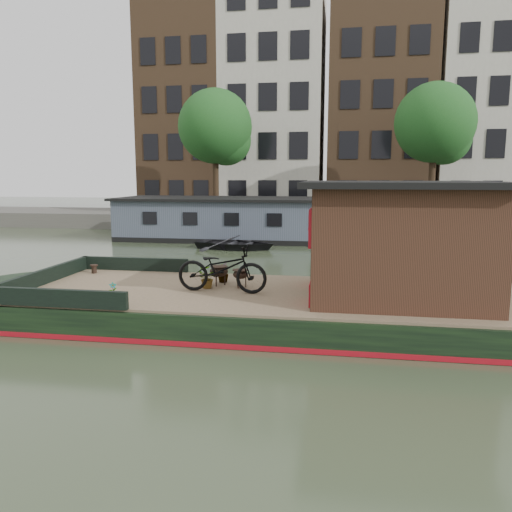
% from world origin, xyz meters
% --- Properties ---
extents(ground, '(120.00, 120.00, 0.00)m').
position_xyz_m(ground, '(0.00, 0.00, 0.00)').
color(ground, '#354028').
rests_on(ground, ground).
extents(houseboat_hull, '(14.01, 4.02, 0.60)m').
position_xyz_m(houseboat_hull, '(-1.33, 0.00, 0.27)').
color(houseboat_hull, black).
rests_on(houseboat_hull, ground).
extents(houseboat_deck, '(11.80, 3.80, 0.05)m').
position_xyz_m(houseboat_deck, '(0.00, 0.00, 0.62)').
color(houseboat_deck, '#866D52').
rests_on(houseboat_deck, houseboat_hull).
extents(bow_bulwark, '(3.00, 4.00, 0.35)m').
position_xyz_m(bow_bulwark, '(-5.07, 0.00, 0.82)').
color(bow_bulwark, black).
rests_on(bow_bulwark, houseboat_deck).
extents(cabin, '(4.00, 3.50, 2.42)m').
position_xyz_m(cabin, '(2.19, 0.00, 1.88)').
color(cabin, black).
rests_on(cabin, houseboat_deck).
extents(bicycle, '(2.05, 0.81, 1.06)m').
position_xyz_m(bicycle, '(-1.56, -0.16, 1.18)').
color(bicycle, black).
rests_on(bicycle, houseboat_deck).
extents(potted_plant_c, '(0.44, 0.39, 0.47)m').
position_xyz_m(potted_plant_c, '(-2.01, 0.14, 0.89)').
color(potted_plant_c, '#99382C').
rests_on(potted_plant_c, houseboat_deck).
extents(potted_plant_d, '(0.28, 0.28, 0.47)m').
position_xyz_m(potted_plant_d, '(-1.78, 0.84, 0.89)').
color(potted_plant_d, maroon).
rests_on(potted_plant_d, houseboat_deck).
extents(potted_plant_e, '(0.19, 0.18, 0.30)m').
position_xyz_m(potted_plant_e, '(-3.76, -0.94, 0.80)').
color(potted_plant_e, '#A2682F').
rests_on(potted_plant_e, houseboat_deck).
extents(brazier_front, '(0.47, 0.47, 0.41)m').
position_xyz_m(brazier_front, '(-1.26, 0.37, 0.86)').
color(brazier_front, black).
rests_on(brazier_front, houseboat_deck).
extents(brazier_rear, '(0.54, 0.54, 0.46)m').
position_xyz_m(brazier_rear, '(-1.79, 0.49, 0.88)').
color(brazier_rear, black).
rests_on(brazier_rear, houseboat_deck).
extents(bollard_port, '(0.20, 0.20, 0.23)m').
position_xyz_m(bollard_port, '(-5.39, 1.38, 0.76)').
color(bollard_port, black).
rests_on(bollard_port, houseboat_deck).
extents(bollard_stbd, '(0.17, 0.17, 0.20)m').
position_xyz_m(bollard_stbd, '(-5.60, -1.33, 0.75)').
color(bollard_stbd, black).
rests_on(bollard_stbd, houseboat_deck).
extents(dinghy, '(3.83, 2.96, 0.73)m').
position_xyz_m(dinghy, '(-3.57, 10.72, 0.37)').
color(dinghy, black).
rests_on(dinghy, ground).
extents(far_houseboat, '(20.40, 4.40, 2.11)m').
position_xyz_m(far_houseboat, '(0.00, 14.00, 0.97)').
color(far_houseboat, '#494F61').
rests_on(far_houseboat, ground).
extents(quay, '(60.00, 6.00, 0.90)m').
position_xyz_m(quay, '(0.00, 20.50, 0.45)').
color(quay, '#47443F').
rests_on(quay, ground).
extents(townhouse_row, '(27.25, 8.00, 16.50)m').
position_xyz_m(townhouse_row, '(0.15, 27.50, 7.90)').
color(townhouse_row, brown).
rests_on(townhouse_row, ground).
extents(tree_left, '(4.40, 4.40, 7.40)m').
position_xyz_m(tree_left, '(-6.36, 19.07, 5.89)').
color(tree_left, '#332316').
rests_on(tree_left, quay).
extents(tree_right, '(4.40, 4.40, 7.40)m').
position_xyz_m(tree_right, '(6.14, 19.07, 5.89)').
color(tree_right, '#332316').
rests_on(tree_right, quay).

